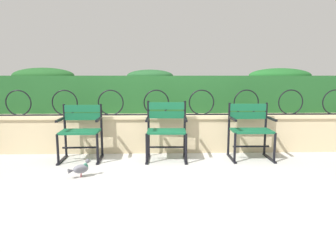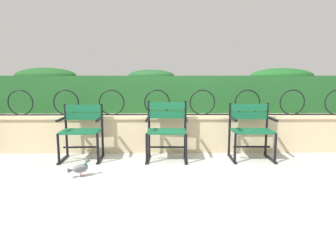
% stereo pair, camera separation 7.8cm
% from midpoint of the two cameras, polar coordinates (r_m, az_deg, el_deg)
% --- Properties ---
extents(ground_plane, '(60.00, 60.00, 0.00)m').
position_cam_midpoint_polar(ground_plane, '(4.34, -0.46, -7.49)').
color(ground_plane, '#B7B5AF').
extents(stone_wall, '(7.79, 0.41, 0.62)m').
position_cam_midpoint_polar(stone_wall, '(5.15, -0.69, -1.24)').
color(stone_wall, '#C6B289').
rests_on(stone_wall, ground).
extents(iron_arch_fence, '(7.24, 0.02, 0.42)m').
position_cam_midpoint_polar(iron_arch_fence, '(5.01, -2.40, 4.12)').
color(iron_arch_fence, black).
rests_on(iron_arch_fence, stone_wall).
extents(hedge_row, '(7.64, 0.65, 0.78)m').
position_cam_midpoint_polar(hedge_row, '(5.57, -0.93, 6.46)').
color(hedge_row, '#1E5123').
rests_on(hedge_row, stone_wall).
extents(park_chair_left, '(0.62, 0.54, 0.83)m').
position_cam_midpoint_polar(park_chair_left, '(4.79, -16.33, -0.66)').
color(park_chair_left, '#145B38').
rests_on(park_chair_left, ground).
extents(park_chair_centre, '(0.62, 0.54, 0.88)m').
position_cam_midpoint_polar(park_chair_centre, '(4.63, -0.76, -0.49)').
color(park_chair_centre, '#145B38').
rests_on(park_chair_centre, ground).
extents(park_chair_right, '(0.63, 0.53, 0.84)m').
position_cam_midpoint_polar(park_chair_right, '(4.83, 14.61, -0.45)').
color(park_chair_right, '#145B38').
rests_on(park_chair_right, ground).
extents(pigeon_near_chairs, '(0.27, 0.19, 0.22)m').
position_cam_midpoint_polar(pigeon_near_chairs, '(4.02, -16.53, -7.59)').
color(pigeon_near_chairs, slate).
rests_on(pigeon_near_chairs, ground).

